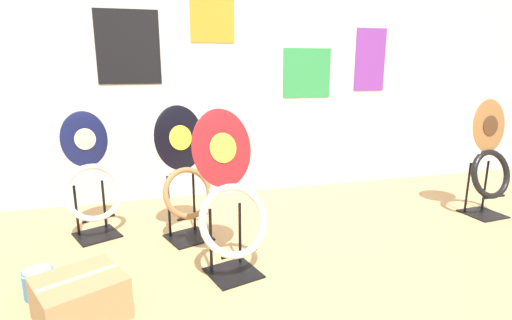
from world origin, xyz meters
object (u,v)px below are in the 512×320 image
object	(u,v)px
toilet_seat_display_navy_moon	(91,180)
paint_can	(39,282)
toilet_seat_display_jazz_black	(184,174)
toilet_seat_display_woodgrain	(489,162)
toilet_seat_display_crimson_swirl	(230,203)
storage_box	(80,298)

from	to	relation	value
toilet_seat_display_navy_moon	paint_can	distance (m)	0.84
toilet_seat_display_jazz_black	toilet_seat_display_woodgrain	xyz separation A→B (m)	(2.40, -0.20, -0.03)
toilet_seat_display_jazz_black	toilet_seat_display_woodgrain	world-z (taller)	toilet_seat_display_woodgrain
toilet_seat_display_crimson_swirl	toilet_seat_display_jazz_black	world-z (taller)	toilet_seat_display_crimson_swirl
toilet_seat_display_woodgrain	toilet_seat_display_navy_moon	bearing A→B (deg)	172.53
toilet_seat_display_navy_moon	paint_can	xyz separation A→B (m)	(-0.21, -0.74, -0.33)
toilet_seat_display_woodgrain	paint_can	distance (m)	3.27
toilet_seat_display_jazz_black	toilet_seat_display_navy_moon	size ratio (longest dim) A/B	1.05
toilet_seat_display_crimson_swirl	toilet_seat_display_jazz_black	xyz separation A→B (m)	(-0.21, 0.57, 0.04)
toilet_seat_display_navy_moon	storage_box	distance (m)	1.05
toilet_seat_display_crimson_swirl	toilet_seat_display_woodgrain	distance (m)	2.22
toilet_seat_display_crimson_swirl	toilet_seat_display_jazz_black	size ratio (longest dim) A/B	1.03
toilet_seat_display_crimson_swirl	toilet_seat_display_woodgrain	world-z (taller)	toilet_seat_display_crimson_swirl
paint_can	toilet_seat_display_crimson_swirl	bearing A→B (deg)	-1.54
toilet_seat_display_crimson_swirl	paint_can	xyz separation A→B (m)	(-1.04, 0.03, -0.35)
toilet_seat_display_crimson_swirl	storage_box	world-z (taller)	toilet_seat_display_crimson_swirl
paint_can	toilet_seat_display_jazz_black	bearing A→B (deg)	33.01
toilet_seat_display_navy_moon	toilet_seat_display_jazz_black	bearing A→B (deg)	-17.62
toilet_seat_display_jazz_black	storage_box	world-z (taller)	toilet_seat_display_jazz_black
toilet_seat_display_jazz_black	toilet_seat_display_crimson_swirl	bearing A→B (deg)	-70.21
storage_box	toilet_seat_display_jazz_black	bearing A→B (deg)	53.87
toilet_seat_display_crimson_swirl	toilet_seat_display_woodgrain	xyz separation A→B (m)	(2.19, 0.37, 0.01)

